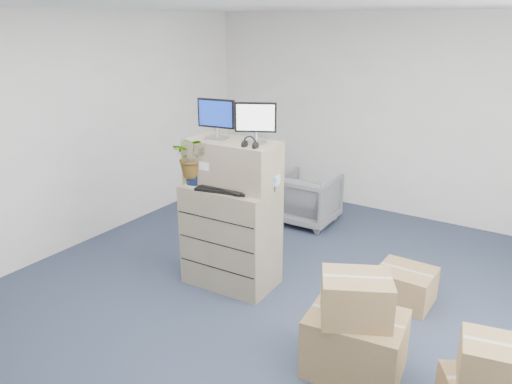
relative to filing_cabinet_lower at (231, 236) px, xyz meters
The scene contains 16 objects.
ground 1.11m from the filing_cabinet_lower, 33.23° to the right, with size 7.00×7.00×0.00m, color #273246.
wall_back 3.20m from the filing_cabinet_lower, 74.81° to the left, with size 6.00×0.02×2.80m, color silver.
filing_cabinet_lower is the anchor object (origin of this frame).
filing_cabinet_upper 0.78m from the filing_cabinet_lower, 92.22° to the left, with size 0.93×0.46×0.46m, color gray.
monitor_left 1.24m from the filing_cabinet_lower, 167.12° to the left, with size 0.40×0.18×0.40m.
monitor_right 1.26m from the filing_cabinet_lower, 17.72° to the left, with size 0.37×0.23×0.40m.
headphones 1.09m from the filing_cabinet_lower, 16.06° to the right, with size 0.14×0.14×0.02m, color black.
keyboard 0.57m from the filing_cabinet_lower, 83.38° to the right, with size 0.53×0.22×0.03m, color black.
mouse 0.64m from the filing_cabinet_lower, 22.50° to the right, with size 0.11×0.07×0.04m, color silver.
water_bottle 0.68m from the filing_cabinet_lower, 66.74° to the left, with size 0.08×0.08×0.27m, color gray.
phone_dock 0.59m from the filing_cabinet_lower, 151.37° to the left, with size 0.06×0.05×0.13m.
external_drive 0.69m from the filing_cabinet_lower, 24.02° to the left, with size 0.22×0.17×0.07m, color black.
tissue_box 0.76m from the filing_cabinet_lower, 16.30° to the left, with size 0.25×0.12×0.09m, color #427CE0.
potted_plant 0.86m from the filing_cabinet_lower, 155.91° to the right, with size 0.45×0.48×0.42m.
office_chair 1.93m from the filing_cabinet_lower, 92.30° to the left, with size 0.74×0.69×0.76m, color slate.
cardboard_boxes 2.37m from the filing_cabinet_lower, ahead, with size 2.58×1.85×0.87m.
Camera 1 is at (1.99, -3.34, 2.68)m, focal length 35.00 mm.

